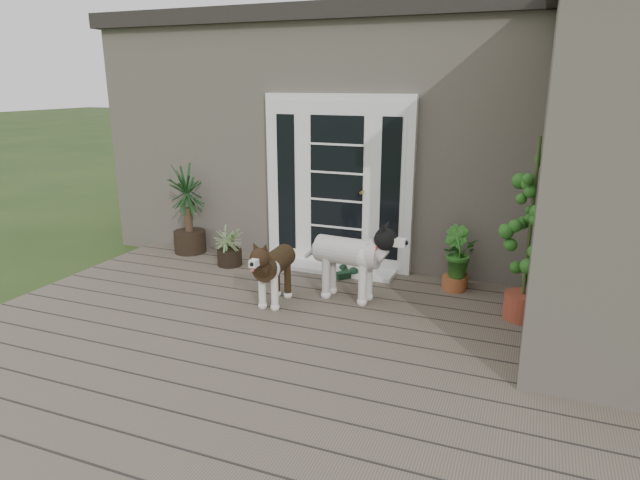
% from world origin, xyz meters
% --- Properties ---
extents(deck, '(6.20, 4.60, 0.12)m').
position_xyz_m(deck, '(0.00, 0.40, 0.06)').
color(deck, '#6B5B4C').
rests_on(deck, ground).
extents(house_main, '(7.40, 4.00, 3.10)m').
position_xyz_m(house_main, '(0.00, 4.65, 1.55)').
color(house_main, '#665E54').
rests_on(house_main, ground).
extents(roof_main, '(7.60, 4.20, 0.20)m').
position_xyz_m(roof_main, '(0.00, 4.65, 3.20)').
color(roof_main, '#2D2826').
rests_on(roof_main, house_main).
extents(house_wing, '(1.60, 2.40, 3.10)m').
position_xyz_m(house_wing, '(2.90, 1.50, 1.55)').
color(house_wing, '#665E54').
rests_on(house_wing, ground).
extents(door_unit, '(1.90, 0.14, 2.15)m').
position_xyz_m(door_unit, '(-0.20, 2.60, 1.19)').
color(door_unit, white).
rests_on(door_unit, deck).
extents(door_step, '(1.60, 0.40, 0.05)m').
position_xyz_m(door_step, '(-0.20, 2.40, 0.14)').
color(door_step, white).
rests_on(door_step, deck).
extents(brindle_dog, '(0.37, 0.81, 0.66)m').
position_xyz_m(brindle_dog, '(-0.39, 1.19, 0.45)').
color(brindle_dog, '#362513').
rests_on(brindle_dog, deck).
extents(white_dog, '(0.98, 0.49, 0.79)m').
position_xyz_m(white_dog, '(0.29, 1.58, 0.51)').
color(white_dog, white).
rests_on(white_dog, deck).
extents(spider_plant, '(0.68, 0.68, 0.56)m').
position_xyz_m(spider_plant, '(-1.49, 2.10, 0.40)').
color(spider_plant, '#9CB670').
rests_on(spider_plant, deck).
extents(yucca, '(0.95, 0.95, 1.19)m').
position_xyz_m(yucca, '(-2.30, 2.40, 0.72)').
color(yucca, black).
rests_on(yucca, deck).
extents(herb_a, '(0.52, 0.52, 0.48)m').
position_xyz_m(herb_a, '(1.35, 2.40, 0.36)').
color(herb_a, '#1F651D').
rests_on(herb_a, deck).
extents(herb_b, '(0.50, 0.50, 0.53)m').
position_xyz_m(herb_b, '(1.33, 2.28, 0.39)').
color(herb_b, '#1B6021').
rests_on(herb_b, deck).
extents(herb_c, '(0.38, 0.38, 0.48)m').
position_xyz_m(herb_c, '(2.30, 2.40, 0.36)').
color(herb_c, '#1E5819').
rests_on(herb_c, deck).
extents(sapling, '(0.71, 0.71, 1.87)m').
position_xyz_m(sapling, '(2.07, 1.72, 1.06)').
color(sapling, '#164F18').
rests_on(sapling, deck).
extents(clog_left, '(0.25, 0.30, 0.08)m').
position_xyz_m(clog_left, '(0.00, 2.32, 0.16)').
color(clog_left, black).
rests_on(clog_left, deck).
extents(clog_right, '(0.33, 0.34, 0.10)m').
position_xyz_m(clog_right, '(0.06, 2.21, 0.17)').
color(clog_right, '#163721').
rests_on(clog_right, deck).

